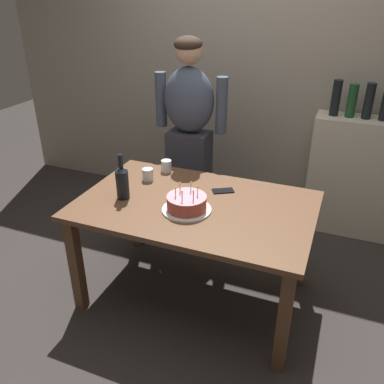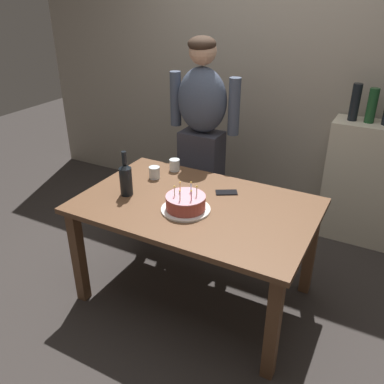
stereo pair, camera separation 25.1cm
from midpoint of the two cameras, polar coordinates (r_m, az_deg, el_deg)
ground_plane at (r=3.01m, az=2.97°, el=-14.13°), size 10.00×10.00×0.00m
back_wall at (r=3.80m, az=14.03°, el=15.95°), size 5.20×0.10×2.60m
dining_table at (r=2.63m, az=3.30°, el=-3.55°), size 1.50×0.96×0.74m
birthday_cake at (r=2.49m, az=1.99°, el=-1.70°), size 0.31×0.31×0.17m
water_glass_near at (r=3.03m, az=-0.10°, el=3.78°), size 0.08×0.08×0.09m
water_glass_far at (r=2.91m, az=-2.87°, el=2.70°), size 0.08×0.08×0.09m
wine_bottle at (r=2.66m, az=-6.68°, el=1.86°), size 0.08×0.08×0.31m
cell_phone at (r=2.73m, az=7.51°, el=-0.13°), size 0.16×0.13×0.01m
person_man_bearded at (r=3.35m, az=3.56°, el=7.66°), size 0.61×0.27×1.66m
shelf_cabinet at (r=3.69m, az=26.84°, el=0.88°), size 0.88×0.30×1.32m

